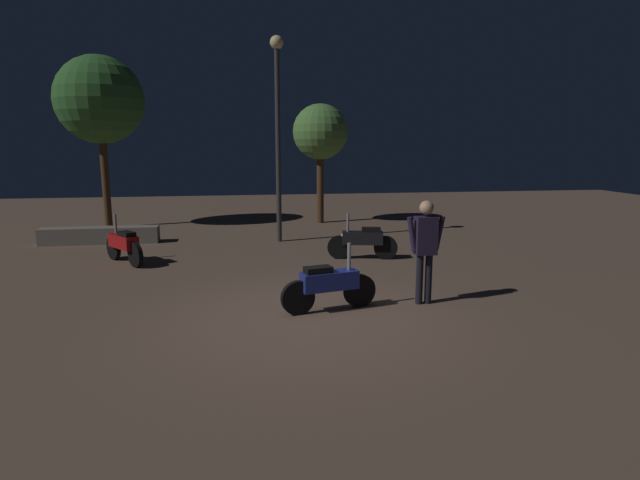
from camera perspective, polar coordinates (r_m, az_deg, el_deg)
ground_plane at (r=8.35m, az=-1.33°, el=-8.48°), size 40.00×40.00×0.00m
motorcycle_blue_foreground at (r=8.56m, az=1.01°, el=-4.91°), size 1.64×0.51×1.11m
motorcycle_black_parked_left at (r=12.40m, az=4.68°, el=-0.09°), size 1.65×0.49×1.11m
motorcycle_red_parked_right at (r=12.73m, az=-20.62°, el=-0.47°), size 1.07×1.40×1.11m
person_rider_beside at (r=8.98m, az=11.41°, el=-0.25°), size 0.67×0.24×1.78m
streetlamp_near at (r=14.48m, az=-4.64°, el=13.39°), size 0.36×0.36×5.50m
tree_left_bg at (r=17.93m, az=0.03°, el=11.60°), size 1.86×1.86×4.02m
tree_center_bg at (r=18.30m, az=-22.91°, el=13.85°), size 2.73×2.73×5.42m
planter_wall_low at (r=15.54m, az=-22.86°, el=0.47°), size 3.11×0.50×0.45m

